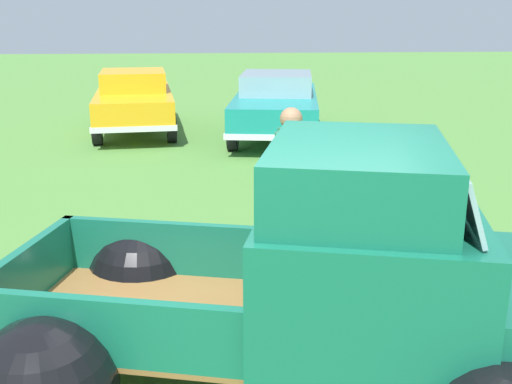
% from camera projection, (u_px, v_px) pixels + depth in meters
% --- Properties ---
extents(vintage_pickup_truck, '(4.94, 3.58, 1.96)m').
position_uv_depth(vintage_pickup_truck, '(329.00, 301.00, 4.37)').
color(vintage_pickup_truck, black).
rests_on(vintage_pickup_truck, ground).
extents(show_car_0, '(2.18, 4.40, 1.43)m').
position_uv_depth(show_car_0, '(134.00, 99.00, 14.40)').
color(show_car_0, black).
rests_on(show_car_0, ground).
extents(show_car_1, '(2.52, 4.93, 1.43)m').
position_uv_depth(show_car_1, '(276.00, 102.00, 13.83)').
color(show_car_1, black).
rests_on(show_car_1, ground).
extents(spectator_0, '(0.43, 0.53, 1.80)m').
position_uv_depth(spectator_0, '(290.00, 178.00, 6.54)').
color(spectator_0, gray).
rests_on(spectator_0, ground).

